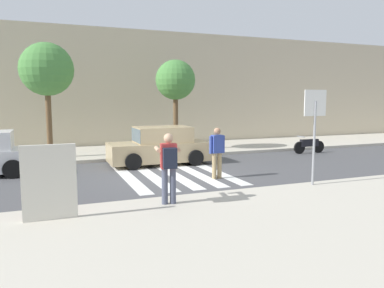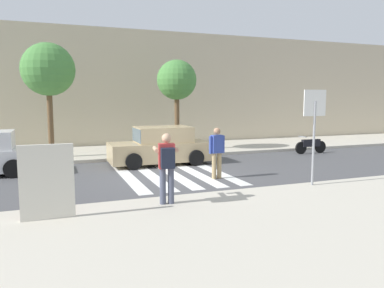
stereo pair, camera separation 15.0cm
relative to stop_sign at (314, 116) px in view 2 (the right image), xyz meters
name	(u,v)px [view 2 (the right image)]	position (x,y,z in m)	size (l,w,h in m)	color
ground_plane	(174,175)	(-3.16, 3.50, -2.19)	(120.00, 120.00, 0.00)	#4C4C4F
sidewalk_near	(270,230)	(-3.16, -2.70, -2.12)	(60.00, 6.00, 0.14)	beige
sidewalk_far	(137,151)	(-3.16, 9.50, -2.12)	(60.00, 4.80, 0.14)	beige
building_facade_far	(121,89)	(-3.16, 13.90, 1.06)	(56.00, 4.00, 6.49)	beige
crosswalk_stripe_0	(128,177)	(-4.76, 3.70, -2.18)	(0.44, 5.20, 0.01)	silver
crosswalk_stripe_1	(151,175)	(-3.96, 3.70, -2.18)	(0.44, 5.20, 0.01)	silver
crosswalk_stripe_2	(173,174)	(-3.16, 3.70, -2.18)	(0.44, 5.20, 0.01)	silver
crosswalk_stripe_3	(193,172)	(-2.36, 3.70, -2.18)	(0.44, 5.20, 0.01)	silver
crosswalk_stripe_4	(213,171)	(-1.56, 3.70, -2.18)	(0.44, 5.20, 0.01)	silver
stop_sign	(314,116)	(0.00, 0.00, 0.00)	(0.76, 0.08, 2.80)	gray
photographer_with_backpack	(167,162)	(-4.62, -0.42, -1.02)	(0.67, 0.90, 1.72)	#474C60
pedestrian_crossing	(217,150)	(-2.01, 2.41, -1.21)	(0.58, 0.27, 1.72)	tan
parked_car_tan	(161,147)	(-2.99, 5.80, -1.46)	(4.10, 1.92, 1.55)	tan
motorcycle	(311,145)	(4.77, 6.10, -1.77)	(1.76, 0.60, 0.87)	black
street_tree_west	(48,70)	(-7.19, 8.39, 1.71)	(2.25, 2.25, 4.92)	brown
street_tree_center	(177,81)	(-1.32, 8.67, 1.37)	(1.95, 1.95, 4.44)	brown
advertising_board	(47,182)	(-7.31, -0.61, -1.25)	(1.10, 0.11, 1.60)	beige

